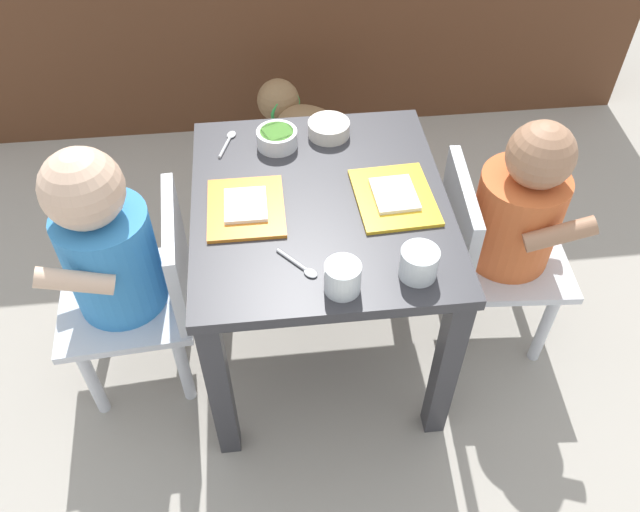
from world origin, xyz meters
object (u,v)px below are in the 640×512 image
spoon_by_left_tray (301,266)px  spoon_by_right_tray (228,141)px  veggie_bowl_far (329,128)px  food_tray_right (394,196)px  water_cup_right (343,279)px  cereal_bowl_left_side (277,138)px  seated_child_right (513,217)px  dining_table (320,230)px  water_cup_left (419,265)px  seated_child_left (113,252)px  food_tray_left (246,207)px  dog (310,133)px

spoon_by_left_tray → spoon_by_right_tray: same height
veggie_bowl_far → spoon_by_right_tray: 0.23m
food_tray_right → water_cup_right: water_cup_right is taller
cereal_bowl_left_side → seated_child_right: bearing=-21.4°
water_cup_right → cereal_bowl_left_side: bearing=101.5°
veggie_bowl_far → food_tray_right: bearing=-65.3°
dining_table → spoon_by_right_tray: 0.30m
dining_table → spoon_by_left_tray: size_ratio=7.07×
water_cup_left → seated_child_left: bearing=162.3°
dining_table → spoon_by_right_tray: (-0.18, 0.22, 0.09)m
dining_table → water_cup_left: bearing=-55.2°
dining_table → spoon_by_right_tray: bearing=130.4°
water_cup_right → dining_table: bearing=93.2°
seated_child_right → water_cup_left: size_ratio=8.92×
food_tray_left → cereal_bowl_left_side: cereal_bowl_left_side is taller
water_cup_right → spoon_by_left_tray: bearing=139.1°
dog → spoon_by_right_tray: 0.54m
food_tray_left → veggie_bowl_far: veggie_bowl_far is taller
seated_child_left → spoon_by_left_tray: seated_child_left is taller
cereal_bowl_left_side → spoon_by_left_tray: (0.02, -0.37, -0.02)m
veggie_bowl_far → spoon_by_right_tray: veggie_bowl_far is taller
food_tray_left → seated_child_left: bearing=-175.0°
seated_child_left → spoon_by_left_tray: bearing=-21.4°
water_cup_right → spoon_by_left_tray: water_cup_right is taller
seated_child_left → water_cup_right: (0.44, -0.20, 0.09)m
dog → water_cup_left: water_cup_left is taller
seated_child_left → water_cup_right: size_ratio=9.95×
dining_table → seated_child_right: 0.42m
spoon_by_left_tray → spoon_by_right_tray: size_ratio=0.85×
water_cup_left → cereal_bowl_left_side: 0.47m
seated_child_left → water_cup_right: 0.49m
water_cup_left → spoon_by_right_tray: water_cup_left is taller
food_tray_right → veggie_bowl_far: (-0.11, 0.23, 0.01)m
dining_table → water_cup_right: 0.26m
water_cup_right → spoon_by_right_tray: bearing=113.3°
water_cup_right → veggie_bowl_far: water_cup_right is taller
seated_child_left → water_cup_left: bearing=-17.7°
seated_child_left → spoon_by_right_tray: 0.35m
dog → food_tray_left: 0.72m
water_cup_left → spoon_by_right_tray: (-0.34, 0.43, -0.02)m
food_tray_left → spoon_by_left_tray: size_ratio=2.15×
water_cup_left → food_tray_right: bearing=90.8°
seated_child_left → water_cup_right: seated_child_left is taller
food_tray_left → food_tray_right: 0.30m
food_tray_left → water_cup_right: bearing=-54.3°
water_cup_left → spoon_by_left_tray: (-0.21, 0.04, -0.02)m
seated_child_left → seated_child_right: 0.84m
spoon_by_left_tray → seated_child_left: bearing=158.6°
dining_table → spoon_by_left_tray: 0.21m
veggie_bowl_far → water_cup_left: bearing=-76.0°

